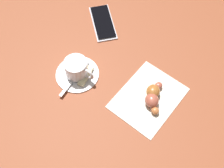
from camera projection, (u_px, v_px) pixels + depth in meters
ground_plane at (113, 85)px, 0.84m from camera, size 1.80×1.80×0.00m
saucer at (77, 74)px, 0.85m from camera, size 0.13×0.13×0.01m
espresso_cup at (77, 68)px, 0.82m from camera, size 0.09×0.07×0.05m
teaspoon at (79, 72)px, 0.85m from camera, size 0.04×0.14×0.01m
sugar_packet at (86, 76)px, 0.84m from camera, size 0.04×0.07×0.01m
napkin at (148, 98)px, 0.81m from camera, size 0.17×0.21×0.00m
croissant at (153, 96)px, 0.80m from camera, size 0.08×0.10×0.03m
cell_phone at (103, 22)px, 0.95m from camera, size 0.17×0.14×0.01m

